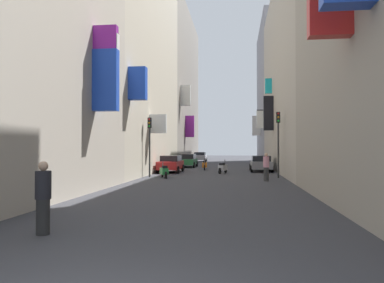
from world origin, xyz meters
name	(u,v)px	position (x,y,z in m)	size (l,w,h in m)	color
ground_plane	(218,171)	(0.00, 30.00, 0.00)	(140.00, 140.00, 0.00)	#38383D
building_left_mid_a	(125,65)	(-8.00, 27.65, 9.33)	(7.31, 19.71, 18.67)	#BCB29E
building_left_mid_b	(169,88)	(-8.00, 48.75, 10.68)	(7.21, 22.49, 21.36)	gray
building_right_mid_a	(308,77)	(8.00, 30.17, 8.41)	(7.19, 25.09, 16.84)	#B2A899
building_right_mid_b	(281,94)	(8.00, 51.35, 9.90)	(7.19, 17.29, 19.82)	gray
parked_car_grey	(261,163)	(3.79, 29.78, 0.75)	(1.93, 4.42, 1.41)	slate
parked_car_silver	(200,157)	(-3.99, 52.96, 0.77)	(1.96, 4.09, 1.45)	#B7B7BC
parked_car_green	(187,160)	(-3.74, 36.60, 0.75)	(1.99, 4.45, 1.42)	#236638
parked_car_red	(171,163)	(-3.98, 27.71, 0.76)	(1.88, 4.22, 1.44)	#B21E1E
scooter_silver	(223,168)	(0.52, 26.90, 0.46)	(0.76, 1.94, 1.13)	#ADADB2
scooter_green	(164,171)	(-3.39, 21.89, 0.46)	(0.84, 1.89, 1.13)	#287F3D
scooter_orange	(205,165)	(-1.41, 31.70, 0.46)	(0.52, 2.00, 1.13)	orange
pedestrian_crossing	(43,198)	(-2.94, 4.66, 0.89)	(0.43, 0.43, 1.77)	#242424
pedestrian_near_left	(266,167)	(3.53, 20.08, 0.90)	(0.54, 0.54, 1.79)	#353535
traffic_light_near_corner	(278,133)	(4.56, 22.68, 3.12)	(0.26, 0.34, 4.61)	#2D2D2D
traffic_light_far_corner	(150,137)	(-4.57, 22.41, 2.92)	(0.26, 0.34, 4.28)	#2D2D2D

